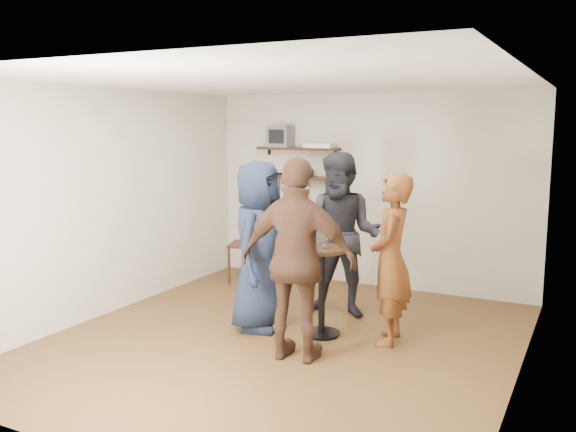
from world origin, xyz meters
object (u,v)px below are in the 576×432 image
at_px(crt_monitor, 281,136).
at_px(person_navy, 258,246).
at_px(person_plaid, 391,259).
at_px(drinks_table, 322,279).
at_px(dvd_deck, 320,146).
at_px(person_dark, 342,235).
at_px(person_brown, 298,260).
at_px(radio, 305,173).
at_px(side_table, 248,250).

distance_m(crt_monitor, person_navy, 2.55).
height_order(person_plaid, person_navy, person_navy).
bearing_deg(person_navy, drinks_table, -90.00).
distance_m(dvd_deck, person_dark, 1.85).
distance_m(dvd_deck, person_brown, 3.06).
distance_m(radio, person_brown, 3.05).
height_order(crt_monitor, drinks_table, crt_monitor).
bearing_deg(crt_monitor, person_navy, -68.36).
relative_size(person_navy, person_brown, 0.95).
xyz_separation_m(drinks_table, person_plaid, (0.70, 0.12, 0.26)).
relative_size(side_table, person_navy, 0.32).
xyz_separation_m(dvd_deck, person_navy, (0.25, -2.13, -0.99)).
relative_size(crt_monitor, person_brown, 0.17).
height_order(radio, side_table, radio).
height_order(crt_monitor, person_navy, crt_monitor).
relative_size(dvd_deck, side_table, 0.68).
bearing_deg(person_plaid, crt_monitor, -140.34).
bearing_deg(drinks_table, person_brown, -84.13).
relative_size(side_table, person_brown, 0.31).
height_order(drinks_table, person_dark, person_dark).
bearing_deg(crt_monitor, person_dark, -41.68).
height_order(person_plaid, person_dark, person_dark).
distance_m(radio, person_navy, 2.27).
bearing_deg(person_navy, person_plaid, -89.40).
relative_size(side_table, person_dark, 0.31).
bearing_deg(dvd_deck, person_navy, -83.38).
bearing_deg(side_table, dvd_deck, 33.89).
bearing_deg(person_plaid, drinks_table, -90.00).
xyz_separation_m(dvd_deck, drinks_table, (0.95, -2.02, -1.30)).
bearing_deg(radio, person_brown, -65.39).
distance_m(crt_monitor, drinks_table, 2.91).
bearing_deg(crt_monitor, radio, 0.00).
bearing_deg(person_dark, side_table, 150.87).
xyz_separation_m(radio, person_navy, (0.48, -2.13, -0.61)).
relative_size(side_table, drinks_table, 0.63).
bearing_deg(radio, drinks_table, -59.81).
bearing_deg(person_brown, person_dark, -90.28).
distance_m(person_plaid, person_brown, 1.04).
distance_m(crt_monitor, side_table, 1.66).
relative_size(dvd_deck, person_brown, 0.21).
xyz_separation_m(person_plaid, person_dark, (-0.76, 0.58, 0.08)).
bearing_deg(person_plaid, side_table, -128.46).
xyz_separation_m(crt_monitor, drinks_table, (1.54, -2.02, -1.42)).
relative_size(person_plaid, person_brown, 0.90).
bearing_deg(radio, side_table, -137.16).
xyz_separation_m(crt_monitor, person_plaid, (2.24, -1.90, -1.16)).
bearing_deg(radio, dvd_deck, 0.00).
xyz_separation_m(side_table, person_dark, (1.71, -0.76, 0.47)).
relative_size(radio, person_navy, 0.12).
xyz_separation_m(person_dark, person_navy, (-0.63, -0.81, -0.03)).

